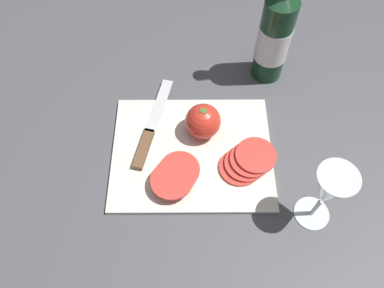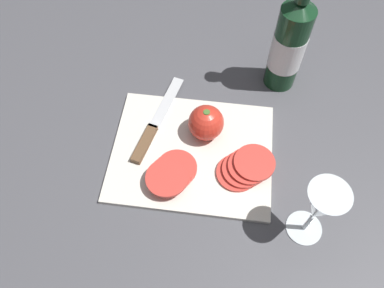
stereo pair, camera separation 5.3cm
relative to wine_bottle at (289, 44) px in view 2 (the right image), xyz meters
The scene contains 8 objects.
ground_plane 0.28m from the wine_bottle, 62.65° to the left, with size 3.00×3.00×0.00m, color #4C4C51.
cutting_board 0.32m from the wine_bottle, 51.48° to the left, with size 0.35×0.28×0.01m.
wine_bottle is the anchor object (origin of this frame).
wine_glass 0.38m from the wine_bottle, 98.01° to the left, with size 0.07×0.07×0.17m.
whole_tomato 0.26m from the wine_bottle, 48.35° to the left, with size 0.08×0.08×0.08m.
knife 0.37m from the wine_bottle, 35.76° to the left, with size 0.08×0.25×0.01m.
tomato_slice_stack_near 0.39m from the wine_bottle, 53.55° to the left, with size 0.10×0.12×0.03m.
tomato_slice_stack_far 0.29m from the wine_bottle, 75.33° to the left, with size 0.12×0.10×0.03m.
Camera 2 is at (0.02, 0.42, 0.72)m, focal length 35.00 mm.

